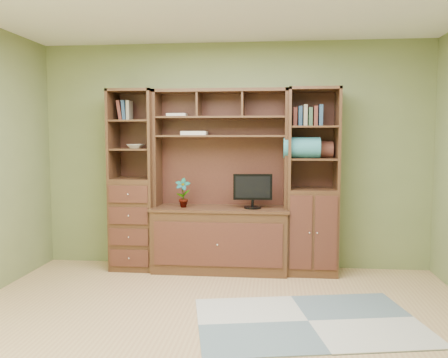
# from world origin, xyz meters

# --- Properties ---
(room) EXTENTS (4.60, 4.10, 2.64)m
(room) POSITION_xyz_m (0.00, 0.00, 1.30)
(room) COLOR tan
(room) RESTS_ON ground
(center_hutch) EXTENTS (1.54, 0.53, 2.05)m
(center_hutch) POSITION_xyz_m (-0.13, 1.73, 1.02)
(center_hutch) COLOR #442817
(center_hutch) RESTS_ON ground
(left_tower) EXTENTS (0.50, 0.45, 2.05)m
(left_tower) POSITION_xyz_m (-1.13, 1.77, 1.02)
(left_tower) COLOR #442817
(left_tower) RESTS_ON ground
(right_tower) EXTENTS (0.55, 0.45, 2.05)m
(right_tower) POSITION_xyz_m (0.90, 1.77, 1.02)
(right_tower) COLOR #442817
(right_tower) RESTS_ON ground
(rug) EXTENTS (2.02, 1.55, 0.01)m
(rug) POSITION_xyz_m (0.76, 0.33, 0.01)
(rug) COLOR gray
(rug) RESTS_ON ground
(monitor) EXTENTS (0.45, 0.23, 0.53)m
(monitor) POSITION_xyz_m (0.24, 1.70, 0.99)
(monitor) COLOR black
(monitor) RESTS_ON center_hutch
(orchid) EXTENTS (0.17, 0.12, 0.33)m
(orchid) POSITION_xyz_m (-0.55, 1.70, 0.89)
(orchid) COLOR #AF493B
(orchid) RESTS_ON center_hutch
(magazines) EXTENTS (0.29, 0.21, 0.04)m
(magazines) POSITION_xyz_m (-0.43, 1.82, 1.56)
(magazines) COLOR beige
(magazines) RESTS_ON center_hutch
(bowl) EXTENTS (0.19, 0.19, 0.05)m
(bowl) POSITION_xyz_m (-1.11, 1.77, 1.41)
(bowl) COLOR silver
(bowl) RESTS_ON left_tower
(blanket_teal) EXTENTS (0.39, 0.23, 0.23)m
(blanket_teal) POSITION_xyz_m (0.77, 1.73, 1.40)
(blanket_teal) COLOR teal
(blanket_teal) RESTS_ON right_tower
(blanket_red) EXTENTS (0.33, 0.18, 0.18)m
(blanket_red) POSITION_xyz_m (0.95, 1.85, 1.38)
(blanket_red) COLOR brown
(blanket_red) RESTS_ON right_tower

